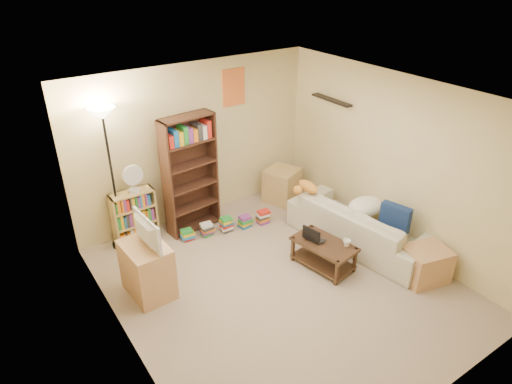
% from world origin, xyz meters
% --- Properties ---
extents(room, '(4.50, 4.54, 2.52)m').
position_xyz_m(room, '(0.00, 0.01, 1.62)').
color(room, tan).
rests_on(room, ground).
extents(sofa, '(2.44, 1.50, 0.64)m').
position_xyz_m(sofa, '(1.55, 0.10, 0.32)').
color(sofa, beige).
rests_on(sofa, ground).
extents(navy_pillow, '(0.23, 0.44, 0.38)m').
position_xyz_m(navy_pillow, '(1.72, -0.36, 0.61)').
color(navy_pillow, navy).
rests_on(navy_pillow, sofa).
extents(cream_blanket, '(0.59, 0.42, 0.25)m').
position_xyz_m(cream_blanket, '(1.70, 0.17, 0.55)').
color(cream_blanket, white).
rests_on(cream_blanket, sofa).
extents(tabby_cat, '(0.51, 0.24, 0.17)m').
position_xyz_m(tabby_cat, '(1.14, 0.89, 0.73)').
color(tabby_cat, orange).
rests_on(tabby_cat, sofa).
extents(coffee_table, '(0.63, 0.94, 0.38)m').
position_xyz_m(coffee_table, '(0.73, -0.03, 0.24)').
color(coffee_table, '#3E2A18').
rests_on(coffee_table, ground).
extents(laptop, '(0.42, 0.40, 0.02)m').
position_xyz_m(laptop, '(0.71, 0.12, 0.40)').
color(laptop, black).
rests_on(laptop, coffee_table).
extents(laptop_screen, '(0.06, 0.29, 0.19)m').
position_xyz_m(laptop_screen, '(0.59, 0.10, 0.50)').
color(laptop_screen, white).
rests_on(laptop_screen, laptop).
extents(mug, '(0.17, 0.17, 0.09)m').
position_xyz_m(mug, '(0.92, -0.25, 0.43)').
color(mug, white).
rests_on(mug, coffee_table).
extents(tv_remote, '(0.11, 0.16, 0.02)m').
position_xyz_m(tv_remote, '(0.77, 0.28, 0.39)').
color(tv_remote, black).
rests_on(tv_remote, coffee_table).
extents(tv_stand, '(0.52, 0.70, 0.72)m').
position_xyz_m(tv_stand, '(-1.49, 0.81, 0.36)').
color(tv_stand, tan).
rests_on(tv_stand, ground).
extents(television, '(0.68, 0.17, 0.39)m').
position_xyz_m(television, '(-1.49, 0.81, 0.91)').
color(television, black).
rests_on(television, tv_stand).
extents(tall_bookshelf, '(0.86, 0.36, 1.85)m').
position_xyz_m(tall_bookshelf, '(-0.29, 1.88, 0.98)').
color(tall_bookshelf, '#3F2418').
rests_on(tall_bookshelf, ground).
extents(short_bookshelf, '(0.64, 0.26, 0.82)m').
position_xyz_m(short_bookshelf, '(-1.17, 2.05, 0.41)').
color(short_bookshelf, tan).
rests_on(short_bookshelf, ground).
extents(desk_fan, '(0.29, 0.16, 0.43)m').
position_xyz_m(desk_fan, '(-1.13, 2.01, 1.06)').
color(desk_fan, silver).
rests_on(desk_fan, short_bookshelf).
extents(floor_lamp, '(0.36, 0.36, 2.12)m').
position_xyz_m(floor_lamp, '(-1.40, 2.05, 1.69)').
color(floor_lamp, black).
rests_on(floor_lamp, ground).
extents(side_table, '(0.67, 0.67, 0.59)m').
position_xyz_m(side_table, '(1.40, 1.82, 0.29)').
color(side_table, tan).
rests_on(side_table, ground).
extents(end_cabinet, '(0.66, 0.59, 0.47)m').
position_xyz_m(end_cabinet, '(1.65, -0.99, 0.23)').
color(end_cabinet, tan).
rests_on(end_cabinet, ground).
extents(book_stacks, '(1.42, 0.41, 0.24)m').
position_xyz_m(book_stacks, '(0.10, 1.49, 0.11)').
color(book_stacks, red).
rests_on(book_stacks, ground).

